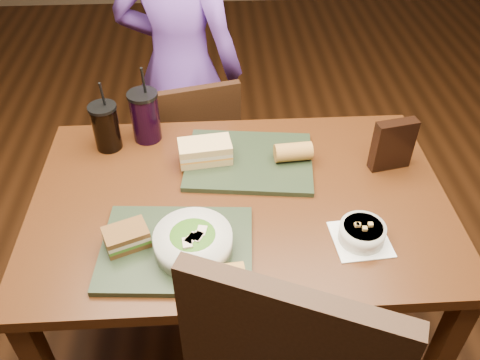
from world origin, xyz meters
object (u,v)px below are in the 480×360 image
salad_bowl (193,241)px  sandwich_far (205,151)px  soup_bowl (362,233)px  tray_near (177,249)px  tray_far (249,161)px  baguette_far (293,152)px  sandwich_near (126,237)px  diner (180,70)px  cup_cola (106,127)px  dining_table (240,217)px  chair_far (200,150)px  cup_berry (145,116)px  chip_bag (393,145)px  baguette_near (222,275)px

salad_bowl → sandwich_far: size_ratio=1.17×
soup_bowl → sandwich_far: 0.58m
tray_near → tray_far: size_ratio=1.00×
tray_far → baguette_far: (0.15, -0.01, 0.04)m
tray_near → sandwich_near: sandwich_near is taller
diner → cup_cola: bearing=82.1°
dining_table → tray_far: tray_far is taller
tray_near → sandwich_near: bearing=172.9°
chair_far → baguette_far: baguette_far is taller
dining_table → tray_near: tray_near is taller
soup_bowl → cup_berry: cup_berry is taller
cup_berry → cup_cola: bearing=-160.9°
cup_cola → cup_berry: size_ratio=0.91×
cup_berry → chip_bag: bearing=-14.3°
tray_far → baguette_near: (-0.11, -0.51, 0.04)m
tray_near → baguette_far: size_ratio=3.40×
diner → cup_cola: (-0.23, -0.53, 0.08)m
diner → tray_near: diner is taller
chair_far → cup_berry: 0.51m
soup_bowl → tray_far: bearing=128.6°
tray_far → cup_berry: size_ratio=1.47×
chip_bag → tray_far: bearing=163.4°
cup_cola → cup_berry: cup_berry is taller
dining_table → salad_bowl: salad_bowl is taller
chip_bag → chair_far: bearing=130.8°
baguette_far → chip_bag: size_ratio=0.69×
cup_berry → diner: bearing=78.1°
dining_table → baguette_near: size_ratio=11.25×
dining_table → soup_bowl: (0.33, -0.20, 0.12)m
chair_far → cup_cola: cup_cola is taller
salad_bowl → tray_far: bearing=65.2°
chair_far → cup_berry: bearing=-120.2°
tray_near → sandwich_far: 0.40m
dining_table → tray_near: bearing=-131.9°
sandwich_near → baguette_far: bearing=34.4°
salad_bowl → sandwich_near: (-0.19, 0.03, -0.01)m
tray_near → soup_bowl: size_ratio=2.47×
tray_near → cup_berry: size_ratio=1.47×
chair_far → salad_bowl: bearing=-90.0°
diner → cup_cola: size_ratio=5.81×
tray_far → baguette_near: 0.52m
tray_far → salad_bowl: size_ratio=1.96×
chair_far → salad_bowl: salad_bowl is taller
sandwich_near → chip_bag: (0.83, 0.32, 0.04)m
soup_bowl → chip_bag: 0.37m
soup_bowl → sandwich_near: 0.66m
chair_far → cup_cola: size_ratio=3.18×
salad_bowl → diner: bearing=93.8°
baguette_near → cup_cola: 0.73m
baguette_far → tray_near: bearing=-135.6°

